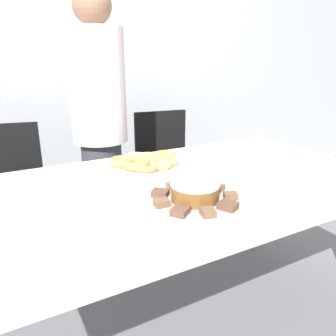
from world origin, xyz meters
TOP-DOWN VIEW (x-y plane):
  - ground_plane at (0.00, 0.00)m, footprint 12.00×12.00m
  - wall_back at (0.00, 1.57)m, footprint 8.00×0.05m
  - table at (0.00, 0.00)m, footprint 1.84×0.95m
  - person_standing at (-0.05, 0.76)m, footprint 0.31×0.31m
  - office_chair_left at (-0.57, 0.93)m, footprint 0.51×0.51m
  - office_chair_right at (0.49, 0.93)m, footprint 0.49×0.49m
  - plate_cake at (-0.02, -0.19)m, footprint 0.33×0.33m
  - plate_donuts at (0.02, 0.25)m, footprint 0.39×0.39m
  - frosted_cake at (-0.02, -0.19)m, footprint 0.17×0.17m
  - lamington_0 at (-0.10, -0.11)m, footprint 0.08×0.08m
  - lamington_1 at (-0.14, -0.18)m, footprint 0.05×0.05m
  - lamington_2 at (-0.12, -0.27)m, footprint 0.08×0.07m
  - lamington_3 at (-0.05, -0.31)m, footprint 0.05×0.06m
  - lamington_4 at (0.04, -0.31)m, footprint 0.07×0.07m
  - lamington_5 at (0.10, -0.25)m, footprint 0.06×0.06m
  - lamington_6 at (0.10, -0.16)m, footprint 0.06×0.05m
  - lamington_7 at (0.06, -0.09)m, footprint 0.06×0.06m
  - lamington_8 at (-0.03, -0.07)m, footprint 0.05×0.05m
  - donut_0 at (0.02, 0.25)m, footprint 0.11×0.11m
  - donut_1 at (-0.05, 0.23)m, footprint 0.13×0.13m
  - donut_2 at (-0.02, 0.18)m, footprint 0.12×0.12m
  - donut_3 at (0.05, 0.18)m, footprint 0.11×0.11m
  - donut_4 at (0.10, 0.22)m, footprint 0.11×0.11m
  - donut_5 at (0.12, 0.28)m, footprint 0.11×0.11m
  - donut_6 at (0.04, 0.30)m, footprint 0.12×0.12m
  - donut_7 at (-0.01, 0.32)m, footprint 0.11×0.11m
  - donut_8 at (-0.10, 0.30)m, footprint 0.11×0.11m
  - napkin at (0.61, 0.05)m, footprint 0.17×0.14m

SIDE VIEW (x-z plane):
  - ground_plane at x=0.00m, z-range 0.00..0.00m
  - office_chair_left at x=-0.57m, z-range -0.03..0.84m
  - office_chair_right at x=0.49m, z-range -0.03..0.84m
  - table at x=0.00m, z-range 0.30..1.05m
  - napkin at x=0.61m, z-range 0.75..0.76m
  - plate_cake at x=-0.02m, z-range 0.75..0.76m
  - plate_donuts at x=0.02m, z-range 0.75..0.76m
  - lamington_0 at x=-0.10m, z-range 0.76..0.78m
  - lamington_2 at x=-0.12m, z-range 0.76..0.78m
  - lamington_5 at x=0.10m, z-range 0.76..0.78m
  - lamington_3 at x=-0.05m, z-range 0.76..0.78m
  - lamington_4 at x=0.04m, z-range 0.76..0.79m
  - lamington_6 at x=0.10m, z-range 0.76..0.79m
  - lamington_1 at x=-0.14m, z-range 0.76..0.79m
  - lamington_8 at x=-0.03m, z-range 0.76..0.79m
  - lamington_7 at x=0.06m, z-range 0.76..0.79m
  - donut_4 at x=0.10m, z-range 0.76..0.79m
  - donut_2 at x=-0.02m, z-range 0.76..0.79m
  - donut_3 at x=0.05m, z-range 0.76..0.79m
  - donut_6 at x=0.04m, z-range 0.76..0.80m
  - donut_0 at x=0.02m, z-range 0.76..0.80m
  - donut_8 at x=-0.10m, z-range 0.76..0.80m
  - donut_7 at x=-0.01m, z-range 0.76..0.80m
  - donut_5 at x=0.12m, z-range 0.76..0.80m
  - donut_1 at x=-0.05m, z-range 0.76..0.80m
  - frosted_cake at x=-0.02m, z-range 0.76..0.83m
  - person_standing at x=-0.05m, z-range 0.05..1.65m
  - wall_back at x=0.00m, z-range 0.00..2.60m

